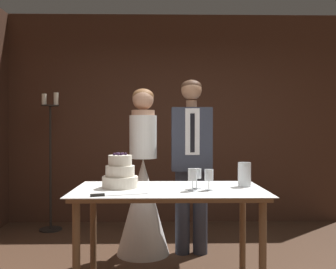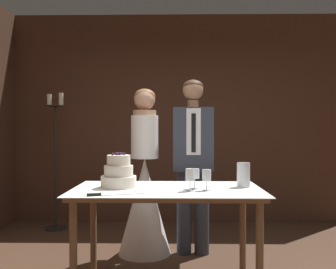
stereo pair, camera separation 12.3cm
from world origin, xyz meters
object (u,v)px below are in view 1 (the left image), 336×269
(candle_stand, at_px, (50,165))
(tiered_cake, at_px, (120,174))
(bride, at_px, (143,193))
(groom, at_px, (191,156))
(wine_glass_near, at_px, (209,176))
(hurricane_candle, at_px, (244,175))
(wine_glass_middle, at_px, (193,176))
(wine_glass_far, at_px, (196,175))
(cake_knife, at_px, (108,195))
(cake_table, at_px, (169,200))

(candle_stand, bearing_deg, tiered_cake, -58.20)
(bride, xyz_separation_m, groom, (0.50, -0.00, 0.38))
(wine_glass_near, distance_m, hurricane_candle, 0.37)
(bride, distance_m, candle_stand, 1.54)
(tiered_cake, distance_m, wine_glass_near, 0.72)
(wine_glass_near, bearing_deg, hurricane_candle, 30.28)
(wine_glass_middle, distance_m, candle_stand, 2.52)
(tiered_cake, distance_m, groom, 1.04)
(groom, bearing_deg, tiered_cake, -128.61)
(hurricane_candle, height_order, groom, groom)
(wine_glass_middle, height_order, wine_glass_far, wine_glass_middle)
(bride, distance_m, groom, 0.62)
(wine_glass_near, relative_size, wine_glass_middle, 0.95)
(tiered_cake, xyz_separation_m, bride, (0.15, 0.81, -0.29))
(tiered_cake, distance_m, cake_knife, 0.40)
(hurricane_candle, distance_m, groom, 0.86)
(wine_glass_near, distance_m, groom, 0.96)
(tiered_cake, relative_size, wine_glass_middle, 1.68)
(bride, bearing_deg, wine_glass_near, -59.79)
(cake_table, xyz_separation_m, cake_knife, (-0.44, -0.33, 0.10))
(groom, bearing_deg, cake_table, -106.16)
(cake_table, bearing_deg, groom, 73.84)
(hurricane_candle, bearing_deg, cake_table, -172.05)
(cake_table, relative_size, cake_knife, 3.75)
(tiered_cake, bearing_deg, wine_glass_middle, -16.79)
(tiered_cake, relative_size, groom, 0.16)
(wine_glass_middle, relative_size, groom, 0.10)
(wine_glass_far, height_order, groom, groom)
(cake_table, height_order, bride, bride)
(wine_glass_far, bearing_deg, cake_table, 175.16)
(wine_glass_far, bearing_deg, wine_glass_near, -41.47)
(candle_stand, bearing_deg, hurricane_candle, -38.99)
(tiered_cake, height_order, wine_glass_far, tiered_cake)
(cake_table, distance_m, wine_glass_middle, 0.30)
(candle_stand, bearing_deg, wine_glass_near, -46.61)
(cake_table, distance_m, hurricane_candle, 0.66)
(tiered_cake, relative_size, hurricane_candle, 1.44)
(bride, height_order, candle_stand, candle_stand)
(tiered_cake, height_order, hurricane_candle, tiered_cake)
(wine_glass_middle, distance_m, bride, 1.11)
(cake_table, bearing_deg, candle_stand, 129.50)
(cake_knife, bearing_deg, tiered_cake, 66.50)
(cake_table, relative_size, tiered_cake, 5.23)
(wine_glass_far, bearing_deg, groom, 88.03)
(wine_glass_far, xyz_separation_m, bride, (-0.47, 0.88, -0.29))
(hurricane_candle, xyz_separation_m, bride, (-0.87, 0.77, -0.27))
(groom, bearing_deg, bride, 179.94)
(cake_table, relative_size, bride, 0.89)
(bride, relative_size, candle_stand, 0.97)
(hurricane_candle, bearing_deg, bride, 138.56)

